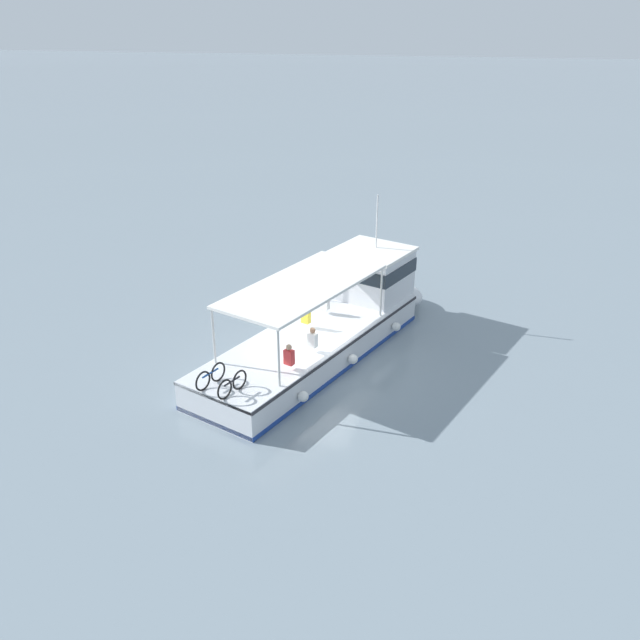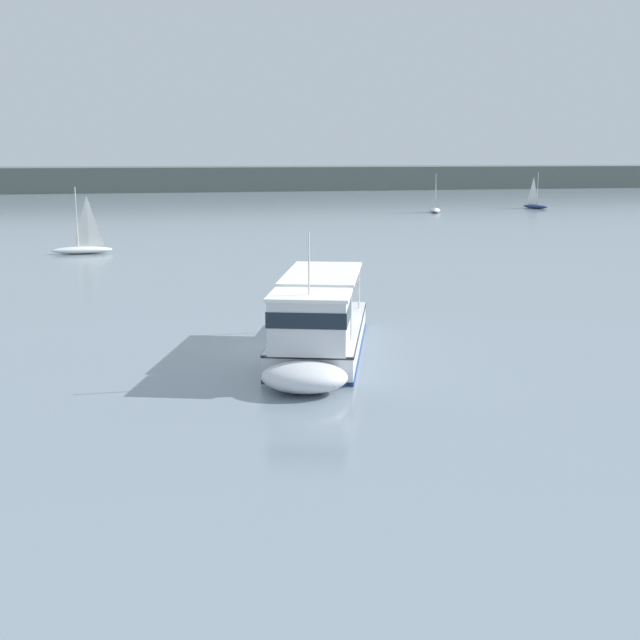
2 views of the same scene
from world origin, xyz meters
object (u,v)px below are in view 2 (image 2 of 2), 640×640
at_px(ferry_main, 317,335).
at_px(sailboat_mid_channel, 535,205).
at_px(sailboat_near_starboard, 435,208).
at_px(sailboat_horizon_east, 83,247).

bearing_deg(ferry_main, sailboat_mid_channel, 57.02).
bearing_deg(sailboat_near_starboard, sailboat_mid_channel, 14.07).
bearing_deg(sailboat_horizon_east, sailboat_near_starboard, 40.52).
height_order(ferry_main, sailboat_horizon_east, sailboat_horizon_east).
distance_m(ferry_main, sailboat_near_starboard, 86.79).
xyz_separation_m(ferry_main, sailboat_near_starboard, (36.22, 78.87, -0.47)).
distance_m(ferry_main, sailboat_horizon_east, 40.48).
distance_m(ferry_main, sailboat_mid_channel, 99.35).
bearing_deg(sailboat_mid_channel, ferry_main, -122.98).
bearing_deg(sailboat_mid_channel, sailboat_near_starboard, -165.93).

